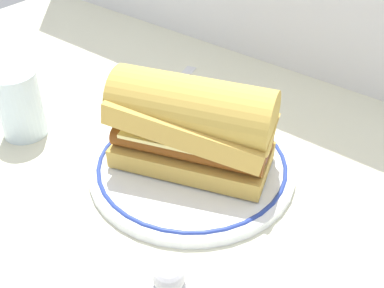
{
  "coord_description": "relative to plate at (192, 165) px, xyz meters",
  "views": [
    {
      "loc": [
        0.28,
        -0.4,
        0.42
      ],
      "look_at": [
        -0.03,
        -0.01,
        0.04
      ],
      "focal_mm": 43.7,
      "sensor_mm": 36.0,
      "label": 1
    }
  ],
  "objects": [
    {
      "name": "plate",
      "position": [
        0.0,
        0.0,
        0.0
      ],
      "size": [
        0.28,
        0.28,
        0.01
      ],
      "color": "white",
      "rests_on": "ground_plane"
    },
    {
      "name": "ground_plane",
      "position": [
        0.03,
        0.01,
        -0.01
      ],
      "size": [
        1.5,
        1.5,
        0.0
      ],
      "primitive_type": "plane",
      "color": "beige"
    },
    {
      "name": "sausage_sandwich",
      "position": [
        0.0,
        0.0,
        0.07
      ],
      "size": [
        0.23,
        0.16,
        0.13
      ],
      "rotation": [
        0.0,
        0.0,
        0.33
      ],
      "color": "gold",
      "rests_on": "plate"
    },
    {
      "name": "butter_knife",
      "position": [
        -0.16,
        0.15,
        -0.0
      ],
      "size": [
        0.06,
        0.15,
        0.01
      ],
      "color": "silver",
      "rests_on": "ground_plane"
    },
    {
      "name": "drinking_glass",
      "position": [
        -0.25,
        -0.09,
        0.04
      ],
      "size": [
        0.07,
        0.07,
        0.1
      ],
      "color": "silver",
      "rests_on": "ground_plane"
    }
  ]
}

